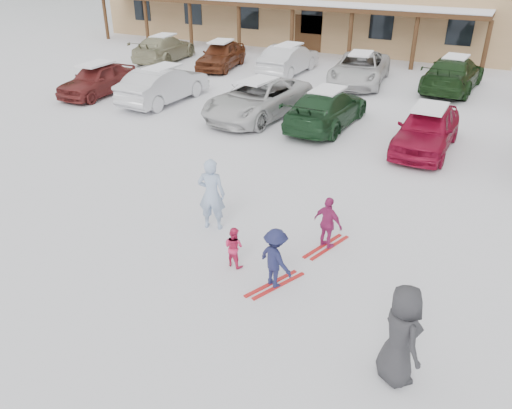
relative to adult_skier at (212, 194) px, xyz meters
The scene contains 18 objects.
ground 1.74m from the adult_skier, 49.24° to the right, with size 160.00×160.00×0.00m, color white.
adult_skier is the anchor object (origin of this frame).
toddler_red 1.80m from the adult_skier, 43.51° to the right, with size 0.46×0.36×0.95m, color #D32555.
child_navy 2.81m from the adult_skier, 31.71° to the right, with size 0.86×0.50×1.34m, color #1A1D44.
skis_child_navy 2.94m from the adult_skier, 31.71° to the right, with size 0.20×1.40×0.03m, color red.
child_magenta 2.89m from the adult_skier, ahead, with size 0.76×0.32×1.30m, color #A12563.
skis_child_magenta 3.02m from the adult_skier, ahead, with size 0.20×1.40×0.03m, color red.
bystander_dark 5.89m from the adult_skier, 28.79° to the right, with size 0.88×0.58×1.81m, color #2A2A2D.
parked_car_0 13.56m from the adult_skier, 143.68° to the left, with size 1.68×4.18×1.42m, color maroon.
parked_car_1 11.33m from the adult_skier, 131.74° to the left, with size 1.64×4.69×1.55m, color silver.
parked_car_2 8.93m from the adult_skier, 109.11° to the left, with size 2.46×5.34×1.48m, color silver.
parked_car_3 8.55m from the adult_skier, 90.42° to the left, with size 1.99×4.88×1.42m, color #193A1F.
parked_car_4 8.61m from the adult_skier, 64.05° to the left, with size 1.76×4.37×1.49m, color maroon.
parked_car_7 19.85m from the adult_skier, 129.14° to the left, with size 2.05×5.04×1.46m, color #999570.
parked_car_8 17.51m from the adult_skier, 119.36° to the left, with size 1.73×4.30×1.46m, color #5E2A16.
parked_car_9 16.48m from the adult_skier, 106.70° to the left, with size 1.60×4.58×1.51m, color silver.
parked_car_10 15.43m from the adult_skier, 92.86° to the left, with size 2.46×5.33×1.48m, color silver.
parked_car_11 16.54m from the adult_skier, 77.67° to the left, with size 2.20×5.40×1.57m, color #193415.
Camera 1 is at (4.82, -8.03, 6.38)m, focal length 35.00 mm.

